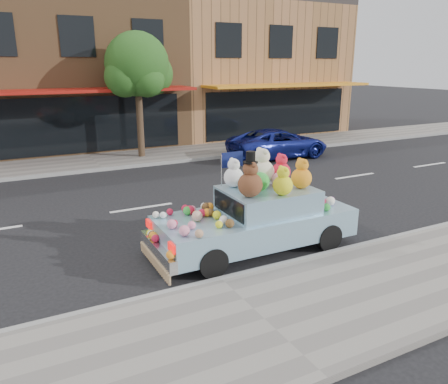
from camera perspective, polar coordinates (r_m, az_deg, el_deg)
ground at (r=12.61m, az=-10.72°, el=-2.07°), size 120.00×120.00×0.00m
near_sidewalk at (r=7.14m, az=5.27°, el=-16.54°), size 60.00×3.00×0.12m
far_sidewalk at (r=18.72m, az=-16.54°, el=3.79°), size 60.00×3.00×0.12m
near_kerb at (r=8.26m, az=-0.40°, el=-11.52°), size 60.00×0.12×0.13m
far_kerb at (r=17.28m, az=-15.56°, el=2.87°), size 60.00×0.12×0.13m
storefront_mid at (r=23.72m, az=-19.93°, el=14.78°), size 10.00×9.80×7.30m
storefront_right at (r=26.99m, az=2.37°, el=15.79°), size 10.00×9.80×7.30m
street_tree at (r=18.83m, az=-11.23°, el=15.39°), size 3.00×2.70×5.22m
car_blue at (r=19.16m, az=7.10°, el=6.33°), size 4.48×2.11×1.24m
art_car at (r=9.50m, az=4.32°, el=-2.96°), size 4.50×1.80×2.28m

